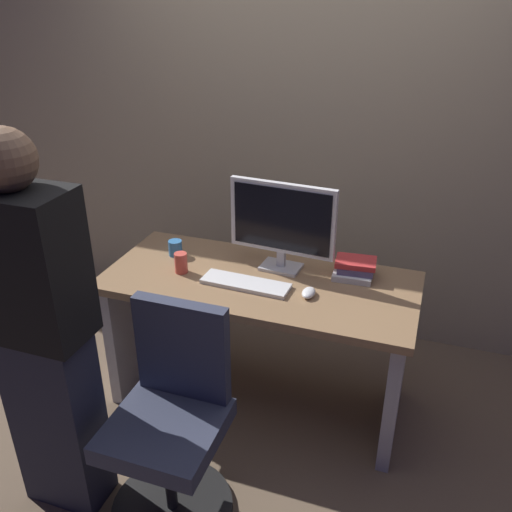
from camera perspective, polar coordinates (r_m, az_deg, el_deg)
The scene contains 11 objects.
ground_plane at distance 3.11m, azimuth 0.31°, elevation -14.44°, with size 9.00×9.00×0.00m, color brown.
wall_back at distance 3.26m, azimuth 5.73°, elevation 16.88°, with size 6.40×0.10×3.00m, color tan.
desk at distance 2.80m, azimuth 0.34°, elevation -6.41°, with size 1.54×0.69×0.74m.
office_chair at distance 2.35m, azimuth -8.75°, elevation -17.15°, with size 0.52×0.52×0.94m.
person_at_desk at distance 2.26m, azimuth -21.54°, elevation -7.71°, with size 0.40×0.24×1.64m.
monitor at distance 2.67m, azimuth 2.74°, elevation 3.56°, with size 0.54×0.15×0.46m.
keyboard at distance 2.62m, azimuth -1.09°, elevation -2.89°, with size 0.43×0.13×0.02m, color white.
mouse at distance 2.55m, azimuth 5.51°, elevation -3.83°, with size 0.06×0.10×0.03m, color white.
cup_near_keyboard at distance 2.75m, azimuth -7.84°, elevation -0.71°, with size 0.06×0.06×0.10m, color #D84C3F.
cup_by_monitor at distance 2.93m, azimuth -8.42°, elevation 0.84°, with size 0.07×0.07×0.08m, color #3372B2.
book_stack at distance 2.73m, azimuth 10.25°, elevation -1.33°, with size 0.21×0.18×0.09m.
Camera 1 is at (0.75, -2.22, 2.04)m, focal length 38.34 mm.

